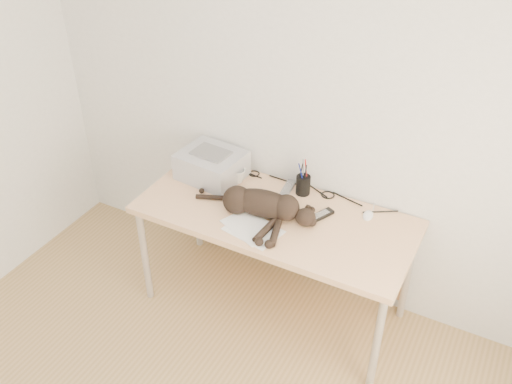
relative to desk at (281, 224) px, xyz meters
The scene contains 11 objects.
wall_back 0.75m from the desk, 90.00° to the left, with size 3.50×3.50×0.00m, color silver.
desk is the anchor object (origin of this frame).
printer 0.57m from the desk, behind, with size 0.40×0.35×0.18m.
papers 0.31m from the desk, 101.15° to the right, with size 0.37×0.31×0.01m.
cat 0.26m from the desk, 118.48° to the right, with size 0.75×0.35×0.17m.
mug 0.41m from the desk, 163.37° to the left, with size 0.09×0.09×0.09m, color white.
pen_cup 0.27m from the desk, 72.75° to the left, with size 0.09×0.09×0.22m.
remote_grey 0.22m from the desk, 103.48° to the left, with size 0.05×0.18×0.02m, color slate.
remote_black 0.28m from the desk, ahead, with size 0.05×0.18×0.02m, color black.
mouse 0.52m from the desk, 16.60° to the left, with size 0.06×0.10×0.03m, color white.
cable_tangle 0.26m from the desk, 90.00° to the left, with size 1.36×0.08×0.01m, color black, non-canonical shape.
Camera 1 is at (1.12, -0.96, 2.71)m, focal length 40.00 mm.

